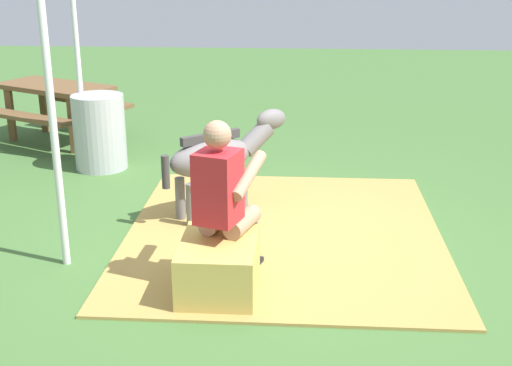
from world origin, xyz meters
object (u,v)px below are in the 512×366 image
(hay_bale, at_px, (219,267))
(water_barrel, at_px, (100,132))
(pony_standing, at_px, (219,157))
(picnic_bench, at_px, (55,98))
(tent_pole_left, at_px, (53,124))
(person_seated, at_px, (225,196))
(tent_pole_right, at_px, (78,66))

(hay_bale, bearing_deg, water_barrel, 30.68)
(pony_standing, bearing_deg, picnic_bench, 44.58)
(hay_bale, relative_size, tent_pole_left, 0.32)
(pony_standing, relative_size, water_barrel, 1.33)
(picnic_bench, bearing_deg, person_seated, -145.39)
(water_barrel, xyz_separation_m, tent_pole_right, (0.12, 0.22, 0.72))
(hay_bale, bearing_deg, person_seated, -12.49)
(person_seated, xyz_separation_m, picnic_bench, (3.78, 2.61, -0.11))
(hay_bale, height_order, tent_pole_left, tent_pole_left)
(hay_bale, relative_size, person_seated, 0.58)
(tent_pole_left, height_order, picnic_bench, tent_pole_left)
(pony_standing, height_order, water_barrel, pony_standing)
(person_seated, distance_m, picnic_bench, 4.60)
(hay_bale, height_order, picnic_bench, picnic_bench)
(tent_pole_left, relative_size, picnic_bench, 1.19)
(hay_bale, distance_m, person_seated, 0.52)
(person_seated, height_order, tent_pole_right, tent_pole_right)
(person_seated, bearing_deg, water_barrel, 32.59)
(hay_bale, bearing_deg, picnic_bench, 33.21)
(hay_bale, bearing_deg, pony_standing, 6.44)
(person_seated, distance_m, water_barrel, 3.23)
(pony_standing, distance_m, picnic_bench, 3.43)
(water_barrel, bearing_deg, pony_standing, -131.86)
(pony_standing, xyz_separation_m, water_barrel, (1.37, 1.53, -0.16))
(person_seated, relative_size, tent_pole_right, 0.56)
(tent_pole_right, height_order, picnic_bench, tent_pole_right)
(person_seated, bearing_deg, tent_pole_left, 79.95)
(hay_bale, height_order, person_seated, person_seated)
(tent_pole_left, bearing_deg, pony_standing, -45.06)
(hay_bale, relative_size, water_barrel, 0.87)
(hay_bale, xyz_separation_m, picnic_bench, (3.94, 2.58, 0.38))
(water_barrel, bearing_deg, picnic_bench, 39.29)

